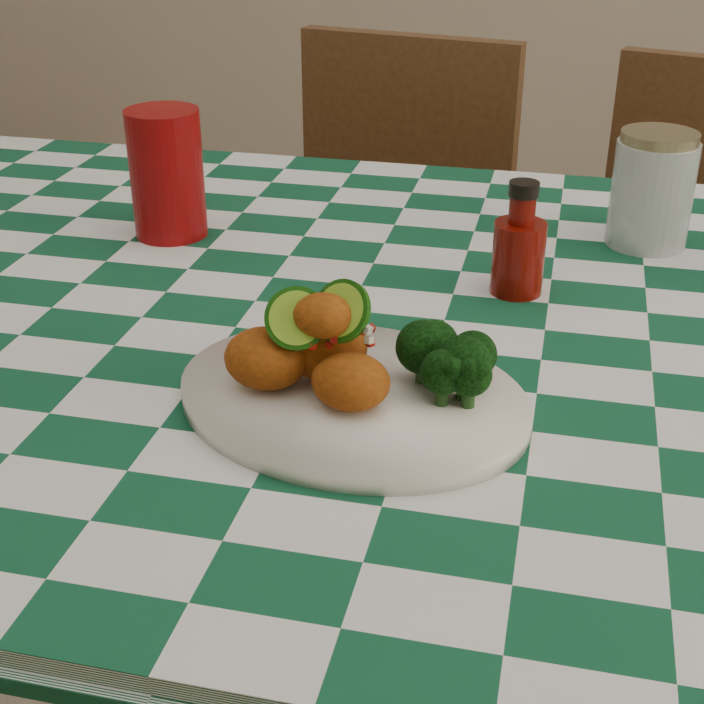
% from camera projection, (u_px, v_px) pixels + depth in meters
% --- Properties ---
extents(dining_table, '(1.66, 1.06, 0.79)m').
position_uv_depth(dining_table, '(430.00, 608.00, 1.20)').
color(dining_table, '#104C2E').
rests_on(dining_table, ground).
extents(plate, '(0.36, 0.31, 0.02)m').
position_uv_depth(plate, '(352.00, 399.00, 0.85)').
color(plate, white).
rests_on(plate, dining_table).
extents(fried_chicken_pile, '(0.14, 0.10, 0.09)m').
position_uv_depth(fried_chicken_pile, '(326.00, 341.00, 0.83)').
color(fried_chicken_pile, '#A94A10').
rests_on(fried_chicken_pile, plate).
extents(broccoli_side, '(0.08, 0.08, 0.06)m').
position_uv_depth(broccoli_side, '(445.00, 364.00, 0.83)').
color(broccoli_side, black).
rests_on(broccoli_side, plate).
extents(red_tumbler, '(0.10, 0.10, 0.16)m').
position_uv_depth(red_tumbler, '(167.00, 174.00, 1.19)').
color(red_tumbler, maroon).
rests_on(red_tumbler, dining_table).
extents(ketchup_bottle, '(0.07, 0.07, 0.12)m').
position_uv_depth(ketchup_bottle, '(520.00, 238.00, 1.04)').
color(ketchup_bottle, '#610A04').
rests_on(ketchup_bottle, dining_table).
extents(mason_jar, '(0.10, 0.10, 0.14)m').
position_uv_depth(mason_jar, '(652.00, 189.00, 1.17)').
color(mason_jar, '#B2BCBA').
rests_on(mason_jar, dining_table).
extents(wooden_chair_left, '(0.49, 0.50, 0.91)m').
position_uv_depth(wooden_chair_left, '(368.00, 306.00, 1.81)').
color(wooden_chair_left, '#472814').
rests_on(wooden_chair_left, ground).
extents(wooden_chair_right, '(0.51, 0.53, 0.90)m').
position_uv_depth(wooden_chair_right, '(677.00, 343.00, 1.70)').
color(wooden_chair_right, '#472814').
rests_on(wooden_chair_right, ground).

